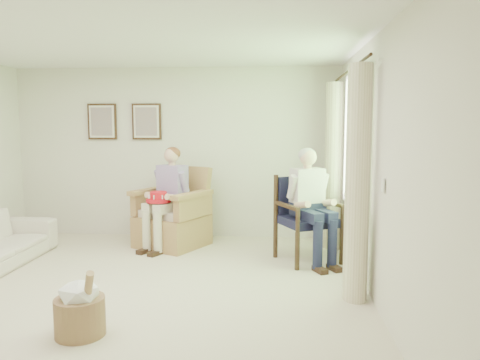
{
  "coord_description": "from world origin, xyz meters",
  "views": [
    {
      "loc": [
        1.54,
        -4.37,
        1.72
      ],
      "look_at": [
        1.09,
        1.36,
        1.05
      ],
      "focal_mm": 35.0,
      "sensor_mm": 36.0,
      "label": 1
    }
  ],
  "objects_px": {
    "wood_armchair": "(308,215)",
    "hatbox": "(80,308)",
    "person_dark": "(309,197)",
    "red_hat": "(158,198)",
    "person_wicker": "(170,190)",
    "wicker_armchair": "(173,221)"
  },
  "relations": [
    {
      "from": "wicker_armchair",
      "to": "wood_armchair",
      "type": "height_order",
      "value": "wicker_armchair"
    },
    {
      "from": "person_wicker",
      "to": "person_dark",
      "type": "bearing_deg",
      "value": 10.45
    },
    {
      "from": "wicker_armchair",
      "to": "red_hat",
      "type": "distance_m",
      "value": 0.51
    },
    {
      "from": "wood_armchair",
      "to": "hatbox",
      "type": "bearing_deg",
      "value": -156.3
    },
    {
      "from": "wood_armchair",
      "to": "person_wicker",
      "type": "bearing_deg",
      "value": 142.0
    },
    {
      "from": "wicker_armchair",
      "to": "person_dark",
      "type": "distance_m",
      "value": 2.07
    },
    {
      "from": "person_wicker",
      "to": "hatbox",
      "type": "relative_size",
      "value": 2.32
    },
    {
      "from": "person_wicker",
      "to": "red_hat",
      "type": "distance_m",
      "value": 0.23
    },
    {
      "from": "person_dark",
      "to": "red_hat",
      "type": "distance_m",
      "value": 2.05
    },
    {
      "from": "wicker_armchair",
      "to": "hatbox",
      "type": "distance_m",
      "value": 2.94
    },
    {
      "from": "wood_armchair",
      "to": "red_hat",
      "type": "distance_m",
      "value": 2.02
    },
    {
      "from": "wood_armchair",
      "to": "hatbox",
      "type": "xyz_separation_m",
      "value": [
        -2.01,
        -2.4,
        -0.35
      ]
    },
    {
      "from": "wood_armchair",
      "to": "red_hat",
      "type": "bearing_deg",
      "value": 147.51
    },
    {
      "from": "person_dark",
      "to": "wood_armchair",
      "type": "bearing_deg",
      "value": 63.56
    },
    {
      "from": "wicker_armchair",
      "to": "person_wicker",
      "type": "xyz_separation_m",
      "value": [
        0.0,
        -0.15,
        0.47
      ]
    },
    {
      "from": "wicker_armchair",
      "to": "person_wicker",
      "type": "height_order",
      "value": "person_wicker"
    },
    {
      "from": "wicker_armchair",
      "to": "person_dark",
      "type": "height_order",
      "value": "person_dark"
    },
    {
      "from": "person_dark",
      "to": "red_hat",
      "type": "height_order",
      "value": "person_dark"
    },
    {
      "from": "wicker_armchair",
      "to": "hatbox",
      "type": "relative_size",
      "value": 1.87
    },
    {
      "from": "wood_armchair",
      "to": "person_wicker",
      "type": "distance_m",
      "value": 1.94
    },
    {
      "from": "wood_armchair",
      "to": "person_wicker",
      "type": "height_order",
      "value": "person_wicker"
    },
    {
      "from": "person_dark",
      "to": "hatbox",
      "type": "distance_m",
      "value": 3.06
    }
  ]
}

